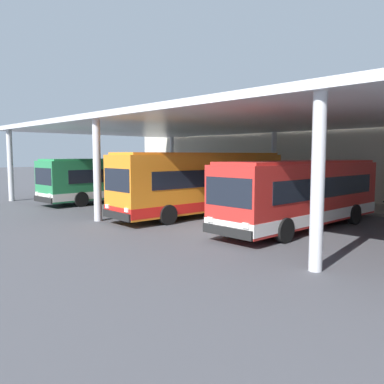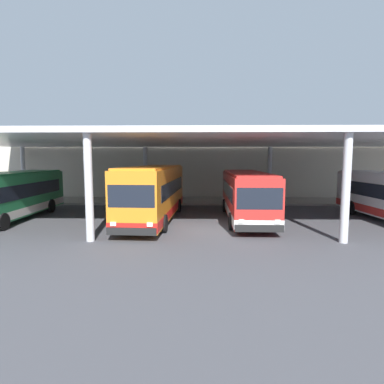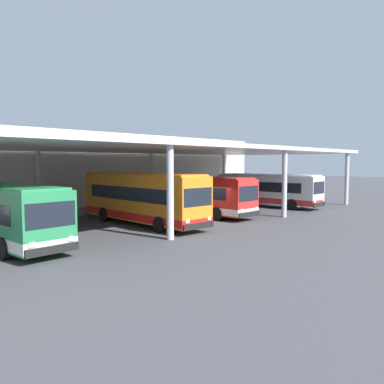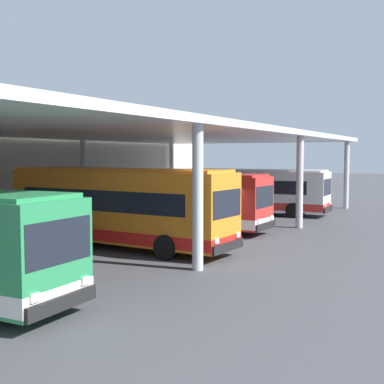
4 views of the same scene
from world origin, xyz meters
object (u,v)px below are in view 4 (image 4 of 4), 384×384
bus_second_bay (118,207)px  trash_bin (107,204)px  bus_middle_bay (178,200)px  bus_far_bay (254,190)px  bench_waiting (81,208)px

bus_second_bay → trash_bin: (10.64, 9.01, -1.16)m
bus_middle_bay → trash_bin: bus_middle_bay is taller
bus_second_bay → bus_far_bay: bearing=-1.4°
bus_middle_bay → bus_far_bay: bearing=-4.8°
bus_far_bay → trash_bin: bus_far_bay is taller
bus_second_bay → bench_waiting: 11.83m
bus_far_bay → trash_bin: (-4.81, 9.39, -0.98)m
bus_middle_bay → bus_second_bay: bearing=-176.2°
bus_middle_bay → trash_bin: (4.55, 8.61, -0.98)m
bus_second_bay → bus_middle_bay: 6.10m
bus_middle_bay → bench_waiting: (1.60, 8.51, -0.99)m
bus_second_bay → bus_far_bay: 15.45m
bus_middle_bay → bus_far_bay: 9.39m
bench_waiting → trash_bin: bearing=1.8°
bench_waiting → trash_bin: (2.95, 0.10, 0.01)m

